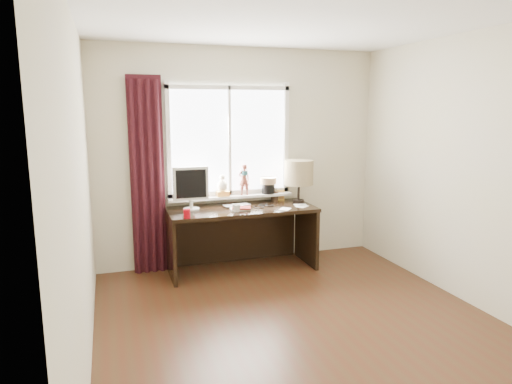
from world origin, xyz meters
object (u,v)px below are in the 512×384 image
object	(u,v)px
laptop	(237,206)
monitor	(191,186)
red_cup	(187,214)
desk	(240,226)
table_lamp	(299,173)
mug	(237,208)

from	to	relation	value
laptop	monitor	bearing A→B (deg)	172.09
laptop	red_cup	distance (m)	0.76
desk	table_lamp	xyz separation A→B (m)	(0.75, -0.01, 0.61)
monitor	laptop	bearing A→B (deg)	-0.96
mug	monitor	distance (m)	0.58
laptop	red_cup	world-z (taller)	red_cup
laptop	table_lamp	world-z (taller)	table_lamp
monitor	table_lamp	xyz separation A→B (m)	(1.32, 0.00, 0.09)
desk	monitor	bearing A→B (deg)	-179.15
table_lamp	mug	bearing A→B (deg)	-162.24
desk	monitor	xyz separation A→B (m)	(-0.57, -0.01, 0.52)
mug	red_cup	bearing A→B (deg)	-169.04
mug	monitor	bearing A→B (deg)	148.72
red_cup	mug	bearing A→B (deg)	10.96
desk	monitor	distance (m)	0.77
laptop	table_lamp	size ratio (longest dim) A/B	0.60
monitor	table_lamp	world-z (taller)	table_lamp
desk	table_lamp	size ratio (longest dim) A/B	3.27
laptop	monitor	world-z (taller)	monitor
desk	table_lamp	world-z (taller)	table_lamp
desk	laptop	bearing A→B (deg)	-153.88
red_cup	table_lamp	world-z (taller)	table_lamp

